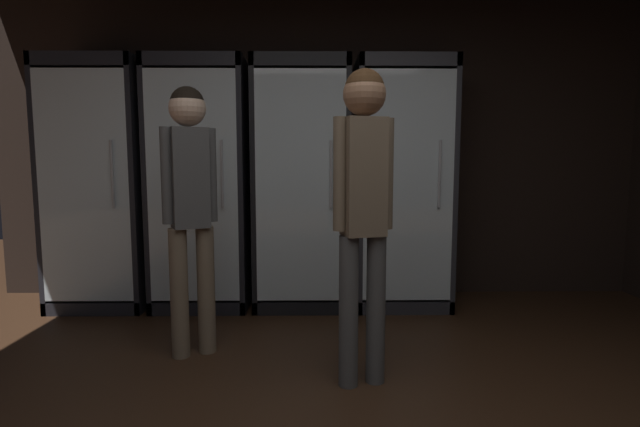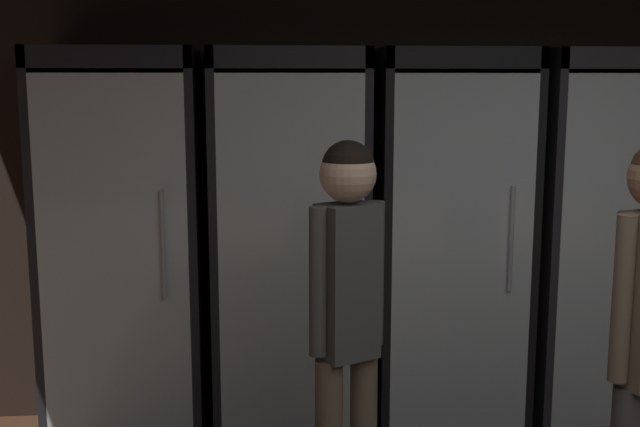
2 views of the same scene
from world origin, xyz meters
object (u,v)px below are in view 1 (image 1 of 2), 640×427
at_px(shopper_far, 363,190).
at_px(cooler_center, 302,188).
at_px(cooler_far_left, 106,188).
at_px(cooler_left, 204,188).
at_px(shopper_near, 190,193).
at_px(cooler_right, 400,188).

bearing_deg(shopper_far, cooler_center, 103.56).
relative_size(cooler_far_left, cooler_center, 1.00).
relative_size(cooler_far_left, cooler_left, 1.00).
height_order(cooler_center, shopper_near, cooler_center).
relative_size(cooler_left, cooler_right, 1.00).
bearing_deg(cooler_right, shopper_far, -107.24).
height_order(cooler_right, shopper_far, cooler_right).
bearing_deg(cooler_left, cooler_center, -0.03).
relative_size(cooler_right, shopper_far, 1.21).
height_order(cooler_far_left, shopper_far, cooler_far_left).
bearing_deg(cooler_far_left, cooler_center, 0.00).
bearing_deg(shopper_near, cooler_center, 59.48).
height_order(cooler_far_left, cooler_left, same).
xyz_separation_m(cooler_center, shopper_far, (0.35, -1.46, 0.06)).
relative_size(shopper_near, shopper_far, 0.99).
distance_m(shopper_near, shopper_far, 1.06).
height_order(cooler_far_left, cooler_right, same).
distance_m(cooler_far_left, shopper_near, 1.45).
bearing_deg(cooler_left, shopper_near, -80.76).
relative_size(cooler_far_left, cooler_right, 1.00).
height_order(cooler_left, cooler_right, same).
relative_size(cooler_left, shopper_far, 1.21).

